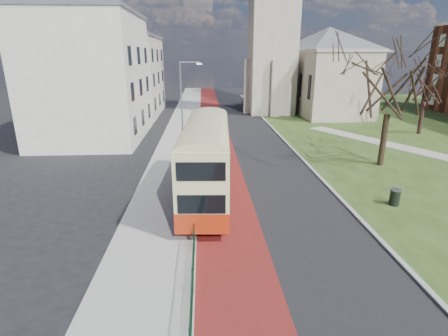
{
  "coord_description": "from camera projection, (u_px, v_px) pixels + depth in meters",
  "views": [
    {
      "loc": [
        -2.44,
        -16.28,
        8.71
      ],
      "look_at": [
        -1.2,
        4.27,
        2.0
      ],
      "focal_mm": 28.0,
      "sensor_mm": 36.0,
      "label": 1
    }
  ],
  "objects": [
    {
      "name": "streetlamp",
      "position": [
        183.0,
        99.0,
        33.7
      ],
      "size": [
        2.13,
        0.18,
        8.0
      ],
      "color": "gray",
      "rests_on": "pavement_west"
    },
    {
      "name": "winter_tree_far",
      "position": [
        429.0,
        76.0,
        38.18
      ],
      "size": [
        8.38,
        8.38,
        9.31
      ],
      "rotation": [
        0.0,
        0.0,
        0.43
      ],
      "color": "black",
      "rests_on": "grass_green"
    },
    {
      "name": "street_block_near",
      "position": [
        91.0,
        77.0,
        36.35
      ],
      "size": [
        10.3,
        14.3,
        13.0
      ],
      "color": "beige",
      "rests_on": "ground"
    },
    {
      "name": "pedestrian_railing",
      "position": [
        196.0,
        192.0,
        21.75
      ],
      "size": [
        0.07,
        24.0,
        1.12
      ],
      "color": "#0C3620",
      "rests_on": "ground"
    },
    {
      "name": "pavement_west",
      "position": [
        179.0,
        140.0,
        36.97
      ],
      "size": [
        4.0,
        120.0,
        0.12
      ],
      "primitive_type": "cube",
      "color": "gray",
      "rests_on": "ground"
    },
    {
      "name": "kerb_east",
      "position": [
        279.0,
        135.0,
        39.5
      ],
      "size": [
        0.25,
        80.0,
        0.13
      ],
      "primitive_type": "cube",
      "color": "#999993",
      "rests_on": "ground"
    },
    {
      "name": "bus",
      "position": [
        207.0,
        157.0,
        21.41
      ],
      "size": [
        3.27,
        11.53,
        4.77
      ],
      "rotation": [
        0.0,
        0.0,
        -0.06
      ],
      "color": "#A4280F",
      "rests_on": "ground"
    },
    {
      "name": "ground",
      "position": [
        252.0,
        229.0,
        18.29
      ],
      "size": [
        160.0,
        160.0,
        0.0
      ],
      "primitive_type": "plane",
      "color": "black",
      "rests_on": "ground"
    },
    {
      "name": "street_block_far",
      "position": [
        124.0,
        75.0,
        51.77
      ],
      "size": [
        10.3,
        16.3,
        11.5
      ],
      "color": "beige",
      "rests_on": "ground"
    },
    {
      "name": "kerb_west",
      "position": [
        198.0,
        140.0,
        37.08
      ],
      "size": [
        0.25,
        120.0,
        0.13
      ],
      "primitive_type": "cube",
      "color": "#999993",
      "rests_on": "ground"
    },
    {
      "name": "bus_lane",
      "position": [
        215.0,
        140.0,
        37.2
      ],
      "size": [
        3.4,
        120.0,
        0.01
      ],
      "primitive_type": "cube",
      "color": "#591414",
      "rests_on": "ground"
    },
    {
      "name": "litter_bin",
      "position": [
        395.0,
        197.0,
        20.97
      ],
      "size": [
        0.77,
        0.77,
        1.01
      ],
      "rotation": [
        0.0,
        0.0,
        -0.26
      ],
      "color": "black",
      "rests_on": "grass_green"
    },
    {
      "name": "road_carriageway",
      "position": [
        240.0,
        140.0,
        37.36
      ],
      "size": [
        9.0,
        120.0,
        0.01
      ],
      "primitive_type": "cube",
      "color": "black",
      "rests_on": "ground"
    },
    {
      "name": "winter_tree_near",
      "position": [
        393.0,
        71.0,
        26.48
      ],
      "size": [
        8.37,
        8.37,
        10.8
      ],
      "rotation": [
        0.0,
        0.0,
        -0.15
      ],
      "color": "black",
      "rests_on": "grass_green"
    },
    {
      "name": "gothic_church",
      "position": [
        304.0,
        23.0,
        51.01
      ],
      "size": [
        16.38,
        18.0,
        40.0
      ],
      "color": "gray",
      "rests_on": "ground"
    },
    {
      "name": "grass_green",
      "position": [
        448.0,
        133.0,
        40.66
      ],
      "size": [
        40.0,
        80.0,
        0.04
      ],
      "primitive_type": "cube",
      "color": "#294418",
      "rests_on": "ground"
    }
  ]
}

